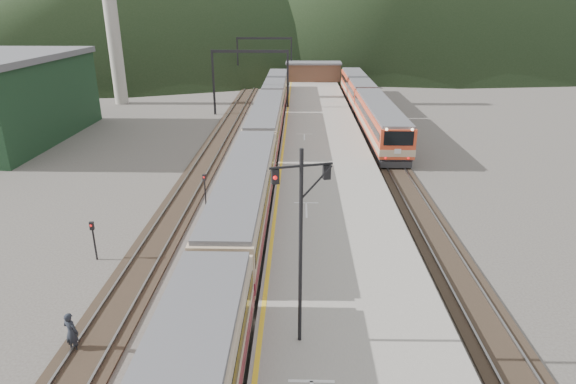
{
  "coord_description": "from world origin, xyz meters",
  "views": [
    {
      "loc": [
        3.31,
        -5.84,
        13.04
      ],
      "look_at": [
        2.62,
        22.55,
        2.0
      ],
      "focal_mm": 30.0,
      "sensor_mm": 36.0,
      "label": 1
    }
  ],
  "objects_px": {
    "worker": "(71,332)",
    "signal_mast": "(301,231)",
    "main_train": "(259,151)",
    "second_train": "(367,102)"
  },
  "relations": [
    {
      "from": "worker",
      "to": "signal_mast",
      "type": "bearing_deg",
      "value": -163.36
    },
    {
      "from": "main_train",
      "to": "worker",
      "type": "xyz_separation_m",
      "value": [
        -5.72,
        -21.96,
        -1.12
      ]
    },
    {
      "from": "main_train",
      "to": "second_train",
      "type": "height_order",
      "value": "second_train"
    },
    {
      "from": "second_train",
      "to": "worker",
      "type": "relative_size",
      "value": 22.94
    },
    {
      "from": "signal_mast",
      "to": "worker",
      "type": "xyz_separation_m",
      "value": [
        -9.11,
        0.38,
        -4.75
      ]
    },
    {
      "from": "second_train",
      "to": "worker",
      "type": "bearing_deg",
      "value": -111.68
    },
    {
      "from": "signal_mast",
      "to": "worker",
      "type": "height_order",
      "value": "signal_mast"
    },
    {
      "from": "signal_mast",
      "to": "main_train",
      "type": "bearing_deg",
      "value": 98.63
    },
    {
      "from": "main_train",
      "to": "signal_mast",
      "type": "bearing_deg",
      "value": -81.37
    },
    {
      "from": "signal_mast",
      "to": "worker",
      "type": "bearing_deg",
      "value": 177.59
    }
  ]
}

